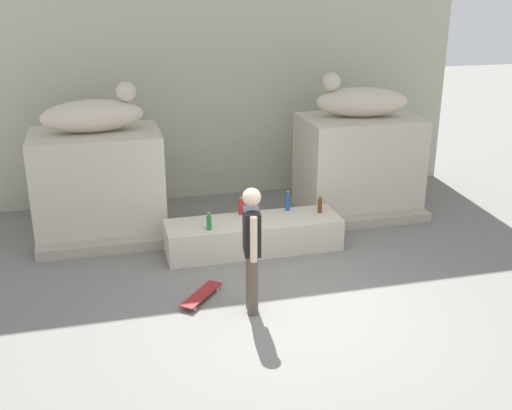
% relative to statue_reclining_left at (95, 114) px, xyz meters
% --- Properties ---
extents(ground_plane, '(40.00, 40.00, 0.00)m').
position_rel_statue_reclining_left_xyz_m(ground_plane, '(2.25, -3.14, -2.03)').
color(ground_plane, slate).
extents(facade_wall, '(9.47, 0.60, 5.81)m').
position_rel_statue_reclining_left_xyz_m(facade_wall, '(2.25, 1.76, 0.88)').
color(facade_wall, '#B3B59B').
rests_on(facade_wall, ground_plane).
extents(pedestal_left, '(2.05, 1.37, 1.74)m').
position_rel_statue_reclining_left_xyz_m(pedestal_left, '(-0.04, -0.00, -1.15)').
color(pedestal_left, beige).
rests_on(pedestal_left, ground_plane).
extents(pedestal_right, '(2.05, 1.37, 1.74)m').
position_rel_statue_reclining_left_xyz_m(pedestal_right, '(4.54, -0.00, -1.15)').
color(pedestal_right, beige).
rests_on(pedestal_right, ground_plane).
extents(statue_reclining_left, '(1.64, 0.68, 0.78)m').
position_rel_statue_reclining_left_xyz_m(statue_reclining_left, '(0.00, 0.00, 0.00)').
color(statue_reclining_left, beige).
rests_on(statue_reclining_left, pedestal_left).
extents(statue_reclining_right, '(1.69, 0.91, 0.78)m').
position_rel_statue_reclining_left_xyz_m(statue_reclining_right, '(4.51, 0.01, 0.00)').
color(statue_reclining_right, beige).
rests_on(statue_reclining_right, pedestal_right).
extents(ledge_block, '(2.74, 0.80, 0.50)m').
position_rel_statue_reclining_left_xyz_m(ledge_block, '(2.25, -1.30, -1.77)').
color(ledge_block, beige).
rests_on(ledge_block, ground_plane).
extents(skater, '(0.25, 0.54, 1.67)m').
position_rel_statue_reclining_left_xyz_m(skater, '(1.77, -3.13, -1.10)').
color(skater, brown).
rests_on(skater, ground_plane).
extents(skateboard, '(0.67, 0.74, 0.08)m').
position_rel_statue_reclining_left_xyz_m(skateboard, '(1.18, -2.68, -1.96)').
color(skateboard, maroon).
rests_on(skateboard, ground_plane).
extents(bottle_green, '(0.07, 0.07, 0.28)m').
position_rel_statue_reclining_left_xyz_m(bottle_green, '(1.52, -1.51, -1.41)').
color(bottle_green, '#1E722D').
rests_on(bottle_green, ledge_block).
extents(bottle_blue, '(0.07, 0.07, 0.33)m').
position_rel_statue_reclining_left_xyz_m(bottle_blue, '(2.90, -1.01, -1.38)').
color(bottle_blue, '#194C99').
rests_on(bottle_blue, ledge_block).
extents(bottle_red, '(0.07, 0.07, 0.28)m').
position_rel_statue_reclining_left_xyz_m(bottle_red, '(2.12, -1.01, -1.41)').
color(bottle_red, red).
rests_on(bottle_red, ledge_block).
extents(bottle_brown, '(0.07, 0.07, 0.30)m').
position_rel_statue_reclining_left_xyz_m(bottle_brown, '(3.37, -1.24, -1.40)').
color(bottle_brown, '#593314').
rests_on(bottle_brown, ledge_block).
extents(stair_step, '(6.63, 0.50, 0.17)m').
position_rel_statue_reclining_left_xyz_m(stair_step, '(2.25, -0.71, -1.94)').
color(stair_step, '#A9A08F').
rests_on(stair_step, ground_plane).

